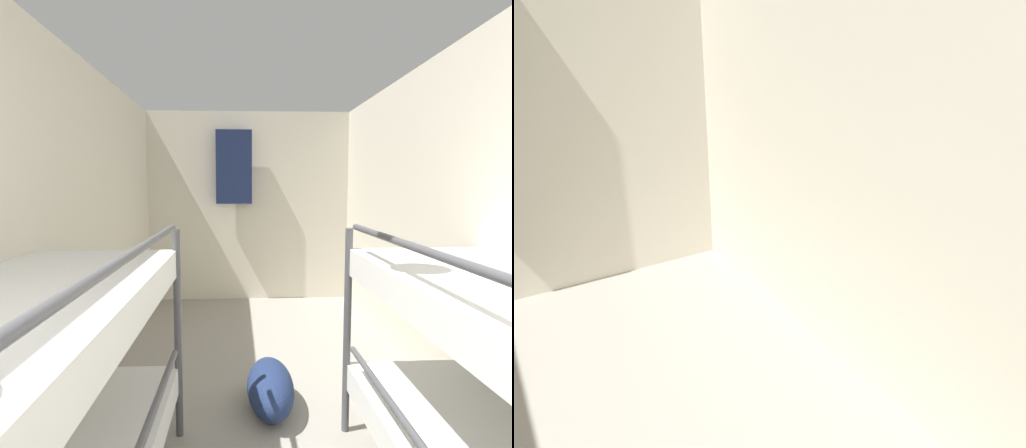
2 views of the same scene
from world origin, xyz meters
The scene contains 0 objects.
Camera 2 is at (0.01, 2.48, 1.48)m, focal length 35.00 mm.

